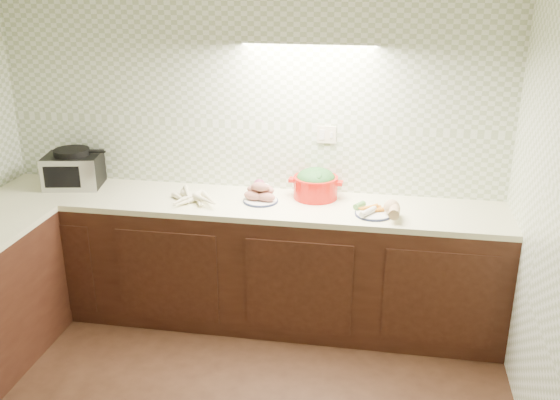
% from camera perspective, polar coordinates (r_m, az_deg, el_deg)
% --- Properties ---
extents(room, '(3.60, 3.60, 2.60)m').
position_cam_1_polar(room, '(2.70, -11.27, 3.31)').
color(room, black).
rests_on(room, ground).
extents(counter, '(3.60, 3.60, 0.90)m').
position_cam_1_polar(counter, '(4.00, -15.90, -9.63)').
color(counter, black).
rests_on(counter, ground).
extents(toaster_oven, '(0.44, 0.37, 0.28)m').
position_cam_1_polar(toaster_oven, '(4.78, -18.37, 2.71)').
color(toaster_oven, black).
rests_on(toaster_oven, counter).
extents(parsnip_pile, '(0.34, 0.36, 0.08)m').
position_cam_1_polar(parsnip_pile, '(4.34, -7.61, 0.45)').
color(parsnip_pile, '#F6F0C3').
rests_on(parsnip_pile, counter).
extents(sweet_potato_plate, '(0.24, 0.24, 0.14)m').
position_cam_1_polar(sweet_potato_plate, '(4.26, -1.78, 0.50)').
color(sweet_potato_plate, '#171F3F').
rests_on(sweet_potato_plate, counter).
extents(onion_bowl, '(0.16, 0.16, 0.12)m').
position_cam_1_polar(onion_bowl, '(4.37, -1.74, 0.96)').
color(onion_bowl, black).
rests_on(onion_bowl, counter).
extents(dutch_oven, '(0.38, 0.32, 0.21)m').
position_cam_1_polar(dutch_oven, '(4.32, 3.28, 1.51)').
color(dutch_oven, red).
rests_on(dutch_oven, counter).
extents(veg_plate, '(0.32, 0.25, 0.11)m').
position_cam_1_polar(veg_plate, '(4.07, 9.26, -0.87)').
color(veg_plate, '#171F3F').
rests_on(veg_plate, counter).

